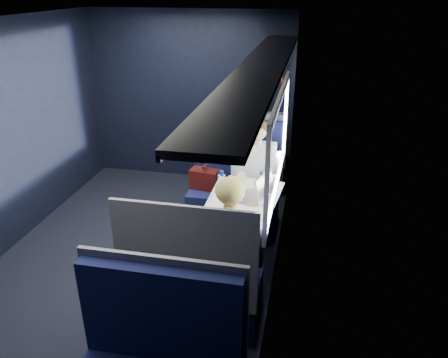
% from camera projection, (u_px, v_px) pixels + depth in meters
% --- Properties ---
extents(ground, '(2.80, 4.20, 0.01)m').
position_uv_depth(ground, '(140.00, 255.00, 4.56)').
color(ground, black).
extents(room_shell, '(3.00, 4.40, 2.40)m').
position_uv_depth(room_shell, '(129.00, 118.00, 3.95)').
color(room_shell, black).
rests_on(room_shell, ground).
extents(table, '(0.62, 1.00, 0.74)m').
position_uv_depth(table, '(238.00, 208.00, 4.10)').
color(table, '#54565E').
rests_on(table, ground).
extents(seat_bay_near, '(1.04, 0.62, 1.26)m').
position_uv_depth(seat_bay_near, '(234.00, 190.00, 5.01)').
color(seat_bay_near, '#0C0F35').
rests_on(seat_bay_near, ground).
extents(seat_bay_far, '(1.04, 0.62, 1.26)m').
position_uv_depth(seat_bay_far, '(196.00, 285.00, 3.46)').
color(seat_bay_far, '#0C0F35').
rests_on(seat_bay_far, ground).
extents(seat_row_front, '(1.04, 0.51, 1.16)m').
position_uv_depth(seat_row_front, '(247.00, 161.00, 5.84)').
color(seat_row_front, '#0C0F35').
rests_on(seat_row_front, ground).
extents(man, '(0.53, 0.56, 1.32)m').
position_uv_depth(man, '(255.00, 174.00, 4.69)').
color(man, black).
rests_on(man, ground).
extents(woman, '(0.53, 0.56, 1.32)m').
position_uv_depth(woman, '(231.00, 243.00, 3.43)').
color(woman, black).
rests_on(woman, ground).
extents(papers, '(0.68, 0.91, 0.01)m').
position_uv_depth(papers, '(246.00, 197.00, 4.13)').
color(papers, white).
rests_on(papers, table).
extents(laptop, '(0.35, 0.41, 0.26)m').
position_uv_depth(laptop, '(258.00, 192.00, 4.07)').
color(laptop, silver).
rests_on(laptop, table).
extents(bottle_small, '(0.06, 0.06, 0.20)m').
position_uv_depth(bottle_small, '(261.00, 182.00, 4.24)').
color(bottle_small, silver).
rests_on(bottle_small, table).
extents(cup, '(0.07, 0.07, 0.09)m').
position_uv_depth(cup, '(274.00, 180.00, 4.39)').
color(cup, white).
rests_on(cup, table).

